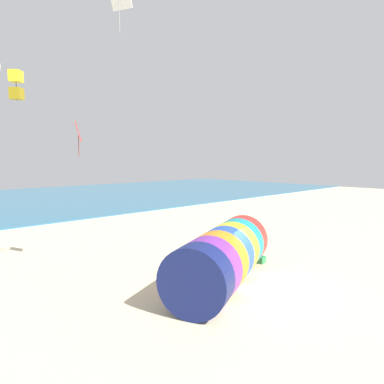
% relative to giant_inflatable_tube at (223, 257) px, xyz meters
% --- Properties ---
extents(ground_plane, '(120.00, 120.00, 0.00)m').
position_rel_giant_inflatable_tube_xyz_m(ground_plane, '(1.08, -1.37, -1.32)').
color(ground_plane, beige).
extents(giant_inflatable_tube, '(8.10, 5.49, 2.63)m').
position_rel_giant_inflatable_tube_xyz_m(giant_inflatable_tube, '(0.00, 0.00, 0.00)').
color(giant_inflatable_tube, navy).
rests_on(giant_inflatable_tube, ground).
extents(kite_handler, '(0.41, 0.41, 1.76)m').
position_rel_giant_inflatable_tube_xyz_m(kite_handler, '(4.62, 1.36, -0.41)').
color(kite_handler, black).
rests_on(kite_handler, ground).
extents(kite_yellow_box, '(0.75, 0.75, 1.51)m').
position_rel_giant_inflatable_tube_xyz_m(kite_yellow_box, '(-5.61, 8.79, 8.03)').
color(kite_yellow_box, yellow).
extents(kite_red_diamond, '(0.57, 0.75, 1.68)m').
position_rel_giant_inflatable_tube_xyz_m(kite_red_diamond, '(-3.70, 6.16, 5.65)').
color(kite_red_diamond, red).
extents(cooler_box, '(0.58, 0.45, 0.36)m').
position_rel_giant_inflatable_tube_xyz_m(cooler_box, '(4.04, 0.73, -1.14)').
color(cooler_box, '#268C4C').
rests_on(cooler_box, ground).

